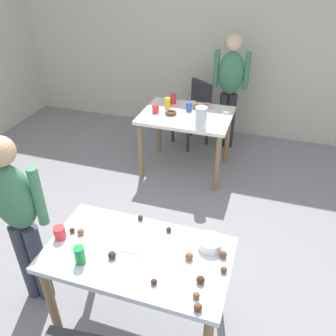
{
  "coord_description": "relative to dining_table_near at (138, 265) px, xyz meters",
  "views": [
    {
      "loc": [
        0.66,
        -1.68,
        2.41
      ],
      "look_at": [
        -0.06,
        0.55,
        0.9
      ],
      "focal_mm": 37.5,
      "sensor_mm": 36.0,
      "label": 1
    }
  ],
  "objects": [
    {
      "name": "cake_ball_3",
      "position": [
        0.33,
        0.05,
        0.14
      ],
      "size": [
        0.05,
        0.05,
        0.05
      ],
      "primitive_type": "sphere",
      "color": "brown",
      "rests_on": "dining_table_near"
    },
    {
      "name": "pitcher_far",
      "position": [
        -0.03,
        1.86,
        0.23
      ],
      "size": [
        0.12,
        0.12,
        0.24
      ],
      "primitive_type": "cylinder",
      "color": "white",
      "rests_on": "dining_table_far"
    },
    {
      "name": "cake_ball_11",
      "position": [
        -0.13,
        -0.09,
        0.14
      ],
      "size": [
        0.05,
        0.05,
        0.05
      ],
      "primitive_type": "sphere",
      "color": "#3D2319",
      "rests_on": "dining_table_near"
    },
    {
      "name": "cake_ball_7",
      "position": [
        -0.49,
        0.04,
        0.13
      ],
      "size": [
        0.04,
        0.04,
        0.04
      ],
      "primitive_type": "sphere",
      "color": "#3D2319",
      "rests_on": "dining_table_near"
    },
    {
      "name": "wall_back",
      "position": [
        0.01,
        3.44,
        0.66
      ],
      "size": [
        6.4,
        0.1,
        2.6
      ],
      "primitive_type": "cube",
      "color": "beige",
      "rests_on": "ground_plane"
    },
    {
      "name": "cake_ball_10",
      "position": [
        0.44,
        -0.11,
        0.14
      ],
      "size": [
        0.05,
        0.05,
        0.05
      ],
      "primitive_type": "sphere",
      "color": "#3D2319",
      "rests_on": "dining_table_near"
    },
    {
      "name": "person_adult_far",
      "position": [
        0.09,
        2.92,
        0.27
      ],
      "size": [
        0.45,
        0.22,
        1.51
      ],
      "color": "#28282D",
      "rests_on": "ground_plane"
    },
    {
      "name": "cake_ball_5",
      "position": [
        0.18,
        -0.2,
        0.13
      ],
      "size": [
        0.04,
        0.04,
        0.04
      ],
      "primitive_type": "sphere",
      "color": "#3D2319",
      "rests_on": "dining_table_near"
    },
    {
      "name": "cake_ball_2",
      "position": [
        0.55,
        0.01,
        0.13
      ],
      "size": [
        0.04,
        0.04,
        0.04
      ],
      "primitive_type": "sphere",
      "color": "brown",
      "rests_on": "dining_table_near"
    },
    {
      "name": "cup_far_2",
      "position": [
        -0.54,
        2.29,
        0.17
      ],
      "size": [
        0.07,
        0.07,
        0.12
      ],
      "primitive_type": "cylinder",
      "color": "yellow",
      "rests_on": "dining_table_far"
    },
    {
      "name": "donut_far_0",
      "position": [
        0.17,
        2.35,
        0.13
      ],
      "size": [
        0.12,
        0.12,
        0.04
      ],
      "primitive_type": "torus",
      "color": "white",
      "rests_on": "dining_table_far"
    },
    {
      "name": "donut_far_1",
      "position": [
        -0.19,
        2.39,
        0.13
      ],
      "size": [
        0.11,
        0.11,
        0.03
      ],
      "primitive_type": "torus",
      "color": "gold",
      "rests_on": "dining_table_far"
    },
    {
      "name": "cake_ball_8",
      "position": [
        -0.1,
        0.3,
        0.13
      ],
      "size": [
        0.04,
        0.04,
        0.04
      ],
      "primitive_type": "sphere",
      "color": "#3D2319",
      "rests_on": "dining_table_near"
    },
    {
      "name": "donut_far_4",
      "position": [
        -0.09,
        2.44,
        0.13
      ],
      "size": [
        0.13,
        0.13,
        0.04
      ],
      "primitive_type": "torus",
      "color": "pink",
      "rests_on": "dining_table_far"
    },
    {
      "name": "soda_can",
      "position": [
        -0.3,
        -0.18,
        0.17
      ],
      "size": [
        0.07,
        0.07,
        0.12
      ],
      "primitive_type": "cylinder",
      "color": "#198438",
      "rests_on": "dining_table_near"
    },
    {
      "name": "dining_table_near",
      "position": [
        0.0,
        0.0,
        0.0
      ],
      "size": [
        1.19,
        0.66,
        0.75
      ],
      "color": "silver",
      "rests_on": "ground_plane"
    },
    {
      "name": "cake_ball_9",
      "position": [
        0.44,
        -0.21,
        0.13
      ],
      "size": [
        0.04,
        0.04,
        0.04
      ],
      "primitive_type": "sphere",
      "color": "brown",
      "rests_on": "dining_table_near"
    },
    {
      "name": "cup_far_3",
      "position": [
        -0.51,
        2.42,
        0.17
      ],
      "size": [
        0.08,
        0.08,
        0.12
      ],
      "primitive_type": "cylinder",
      "color": "red",
      "rests_on": "dining_table_far"
    },
    {
      "name": "cake_ball_0",
      "position": [
        0.13,
        0.24,
        0.13
      ],
      "size": [
        0.04,
        0.04,
        0.04
      ],
      "primitive_type": "sphere",
      "color": "#3D2319",
      "rests_on": "dining_table_near"
    },
    {
      "name": "cup_far_0",
      "position": [
        -0.27,
        2.28,
        0.16
      ],
      "size": [
        0.07,
        0.07,
        0.1
      ],
      "primitive_type": "cylinder",
      "color": "#3351B2",
      "rests_on": "dining_table_far"
    },
    {
      "name": "donut_far_3",
      "position": [
        -0.44,
        2.11,
        0.13
      ],
      "size": [
        0.13,
        0.13,
        0.04
      ],
      "primitive_type": "torus",
      "color": "brown",
      "rests_on": "dining_table_far"
    },
    {
      "name": "cup_near_0",
      "position": [
        -0.54,
        -0.03,
        0.16
      ],
      "size": [
        0.08,
        0.08,
        0.09
      ],
      "primitive_type": "cylinder",
      "color": "red",
      "rests_on": "dining_table_near"
    },
    {
      "name": "cake_ball_1",
      "position": [
        -0.43,
        0.04,
        0.14
      ],
      "size": [
        0.05,
        0.05,
        0.05
      ],
      "primitive_type": "sphere",
      "color": "brown",
      "rests_on": "dining_table_near"
    },
    {
      "name": "mixing_bowl",
      "position": [
        0.43,
        0.19,
        0.15
      ],
      "size": [
        0.16,
        0.16,
        0.07
      ],
      "primitive_type": "cylinder",
      "color": "white",
      "rests_on": "dining_table_near"
    },
    {
      "name": "ground_plane",
      "position": [
        0.01,
        0.24,
        -0.64
      ],
      "size": [
        6.4,
        6.4,
        0.0
      ],
      "primitive_type": "plane",
      "color": "gray"
    },
    {
      "name": "person_girl_near",
      "position": [
        -0.87,
        -0.0,
        0.22
      ],
      "size": [
        0.45,
        0.23,
        1.44
      ],
      "color": "#383D4C",
      "rests_on": "ground_plane"
    },
    {
      "name": "cup_far_1",
      "position": [
        -0.63,
        2.11,
        0.16
      ],
      "size": [
        0.08,
        0.08,
        0.09
      ],
      "primitive_type": "cylinder",
      "color": "red",
      "rests_on": "dining_table_far"
    },
    {
      "name": "donut_far_2",
      "position": [
        -0.28,
        2.48,
        0.13
      ],
      "size": [
        0.1,
        0.1,
        0.03
      ],
      "primitive_type": "torus",
      "color": "white",
      "rests_on": "dining_table_far"
    },
    {
      "name": "dining_table_far",
      "position": [
        -0.27,
        2.17,
        0.0
      ],
      "size": [
        1.03,
        0.77,
        0.75
      ],
      "color": "white",
      "rests_on": "ground_plane"
    },
    {
      "name": "fork_near",
      "position": [
        -0.03,
        -0.01,
        0.12
      ],
      "size": [
        0.17,
        0.02,
        0.01
      ],
      "primitive_type": "cube",
      "color": "silver",
      "rests_on": "dining_table_near"
    },
    {
      "name": "chair_far_table",
      "position": [
        -0.35,
        2.9,
        -0.14
      ],
      "size": [
        0.56,
        0.56,
        0.87
      ],
      "color": "#2D2D33",
      "rests_on": "ground_plane"
    },
    {
      "name": "cake_ball_6",
      "position": [
        0.53,
        0.13,
        0.14
      ],
      "size": [
        0.05,
        0.05,
        0.05
      ],
      "primitive_type": "sphere",
      "color": "brown",
      "rests_on": "dining_table_near"
    },
    {
      "name": "cake_ball_4",
      "position": [
        0.46,
        -0.29,
        0.14
      ],
      "size": [
        0.05,
        0.05,
        0.05
      ],
      "primitive_type": "sphere",
      "color": "brown",
      "rests_on": "dining_table_near"
    }
  ]
}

